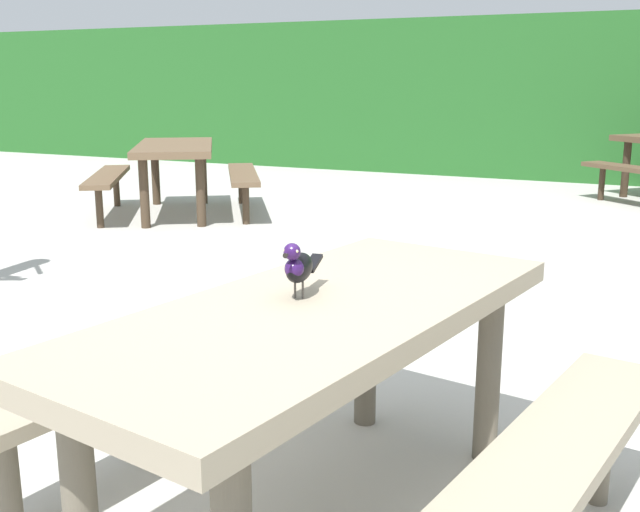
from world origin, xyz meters
TOP-DOWN VIEW (x-y plane):
  - ground_plane at (0.00, 0.00)m, footprint 60.00×60.00m
  - hedge_wall at (0.00, 9.52)m, footprint 28.00×1.72m
  - picnic_table_foreground at (0.09, -0.19)m, footprint 1.96×1.98m
  - bird_grackle at (0.01, -0.17)m, footprint 0.09×0.29m
  - picnic_table_mid_right at (-3.67, 4.30)m, footprint 2.34×2.35m

SIDE VIEW (x-z plane):
  - ground_plane at x=0.00m, z-range 0.00..0.00m
  - picnic_table_foreground at x=0.09m, z-range 0.19..0.93m
  - picnic_table_mid_right at x=-3.67m, z-range 0.19..0.93m
  - bird_grackle at x=0.01m, z-range 0.75..0.94m
  - hedge_wall at x=0.00m, z-range 0.00..2.26m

